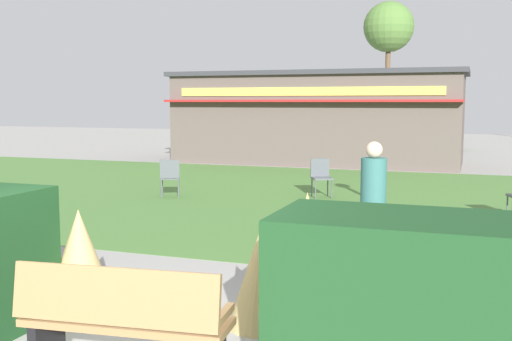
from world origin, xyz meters
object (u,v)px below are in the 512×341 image
cafe_chair_west (321,174)px  cafe_chair_center (170,175)px  parked_car_center_slot (413,135)px  parked_car_west_slot (309,134)px  tree_right_bg (389,28)px  person_strolling (373,203)px  food_kiosk (318,117)px  park_bench (123,321)px

cafe_chair_west → cafe_chair_center: (-3.26, -1.28, 0.00)m
parked_car_center_slot → cafe_chair_west: bearing=-92.3°
parked_car_west_slot → parked_car_center_slot: same height
cafe_chair_west → tree_right_bg: tree_right_bg is taller
cafe_chair_center → tree_right_bg: size_ratio=0.11×
person_strolling → food_kiosk: bearing=-173.8°
parked_car_west_slot → tree_right_bg: size_ratio=0.55×
food_kiosk → cafe_chair_center: 9.34m
cafe_chair_west → cafe_chair_center: bearing=-158.6°
person_strolling → parked_car_west_slot: bearing=-173.9°
person_strolling → parked_car_center_slot: person_strolling is taller
park_bench → food_kiosk: food_kiosk is taller
parked_car_center_slot → tree_right_bg: 8.49m
park_bench → tree_right_bg: bearing=94.0°
cafe_chair_west → person_strolling: size_ratio=0.53×
park_bench → cafe_chair_center: size_ratio=1.96×
food_kiosk → park_bench: bearing=-80.9°
tree_right_bg → cafe_chair_center: bearing=-94.6°
tree_right_bg → food_kiosk: bearing=-92.7°
park_bench → parked_car_west_slot: bearing=101.5°
cafe_chair_west → tree_right_bg: bearing=93.8°
park_bench → person_strolling: size_ratio=1.03×
food_kiosk → tree_right_bg: size_ratio=1.33×
park_bench → cafe_chair_center: (-4.01, 8.44, 0.05)m
tree_right_bg → person_strolling: bearing=-82.6°
food_kiosk → parked_car_west_slot: bearing=106.9°
cafe_chair_center → cafe_chair_west: bearing=21.4°
parked_car_west_slot → tree_right_bg: (2.93, 5.99, 5.64)m
cafe_chair_west → tree_right_bg: size_ratio=0.11×
food_kiosk → tree_right_bg: tree_right_bg is taller
park_bench → tree_right_bg: size_ratio=0.23×
food_kiosk → tree_right_bg: 14.32m
parked_car_center_slot → parked_car_west_slot: bearing=180.0°
cafe_chair_center → food_kiosk: bearing=82.6°
parked_car_west_slot → person_strolling: bearing=-73.0°
park_bench → tree_right_bg: 31.78m
cafe_chair_center → person_strolling: (5.34, -4.39, 0.33)m
cafe_chair_west → tree_right_bg: 22.26m
tree_right_bg → parked_car_center_slot: bearing=-71.1°
cafe_chair_center → parked_car_west_slot: 16.77m
parked_car_west_slot → tree_right_bg: bearing=63.9°
park_bench → person_strolling: 4.29m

